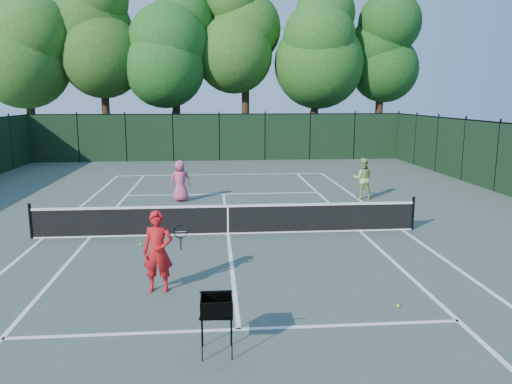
{
  "coord_description": "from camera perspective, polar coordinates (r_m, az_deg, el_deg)",
  "views": [
    {
      "loc": [
        -0.41,
        -14.75,
        4.12
      ],
      "look_at": [
        0.95,
        1.0,
        1.1
      ],
      "focal_mm": 35.0,
      "sensor_mm": 36.0,
      "label": 1
    }
  ],
  "objects": [
    {
      "name": "tree_0",
      "position": [
        38.59,
        -24.93,
        15.86
      ],
      "size": [
        6.4,
        6.4,
        13.14
      ],
      "color": "black",
      "rests_on": "ground"
    },
    {
      "name": "coach",
      "position": [
        10.88,
        -11.13,
        -6.68
      ],
      "size": [
        0.95,
        0.61,
        1.77
      ],
      "rotation": [
        0.0,
        0.0,
        -0.05
      ],
      "color": "red",
      "rests_on": "ground"
    },
    {
      "name": "tennis_net",
      "position": [
        15.2,
        -3.24,
        -3.07
      ],
      "size": [
        11.69,
        0.09,
        1.06
      ],
      "color": "black",
      "rests_on": "ground"
    },
    {
      "name": "baseline_far",
      "position": [
        26.95,
        -3.99,
        2.0
      ],
      "size": [
        10.97,
        0.1,
        0.01
      ],
      "primitive_type": "cube",
      "color": "white",
      "rests_on": "ground"
    },
    {
      "name": "tree_2",
      "position": [
        36.82,
        -9.3,
        16.3
      ],
      "size": [
        6.0,
        6.0,
        12.4
      ],
      "color": "black",
      "rests_on": "ground"
    },
    {
      "name": "service_line_near",
      "position": [
        9.32,
        -1.97,
        -15.41
      ],
      "size": [
        8.23,
        0.1,
        0.01
      ],
      "primitive_type": "cube",
      "color": "white",
      "rests_on": "ground"
    },
    {
      "name": "tree_3",
      "position": [
        37.45,
        -1.24,
        18.31
      ],
      "size": [
        7.0,
        7.0,
        14.45
      ],
      "color": "black",
      "rests_on": "ground"
    },
    {
      "name": "tree_4",
      "position": [
        37.31,
        6.87,
        16.93
      ],
      "size": [
        6.2,
        6.2,
        12.97
      ],
      "color": "black",
      "rests_on": "ground"
    },
    {
      "name": "sideline_doubles_right",
      "position": [
        16.41,
        16.36,
        -4.16
      ],
      "size": [
        0.1,
        23.77,
        0.01
      ],
      "primitive_type": "cube",
      "color": "white",
      "rests_on": "ground"
    },
    {
      "name": "sideline_doubles_left",
      "position": [
        16.13,
        -23.16,
        -4.86
      ],
      "size": [
        0.1,
        23.77,
        0.01
      ],
      "primitive_type": "cube",
      "color": "white",
      "rests_on": "ground"
    },
    {
      "name": "service_line_far",
      "position": [
        21.55,
        -3.74,
        -0.22
      ],
      "size": [
        8.23,
        0.1,
        0.01
      ],
      "primitive_type": "cube",
      "color": "white",
      "rests_on": "ground"
    },
    {
      "name": "player_pink",
      "position": [
        20.11,
        -8.64,
        1.27
      ],
      "size": [
        0.87,
        0.62,
        1.66
      ],
      "rotation": [
        0.0,
        0.0,
        3.26
      ],
      "color": "#D24A73",
      "rests_on": "ground"
    },
    {
      "name": "player_green",
      "position": [
        20.86,
        12.1,
        1.52
      ],
      "size": [
        0.91,
        0.76,
        1.68
      ],
      "rotation": [
        0.0,
        0.0,
        2.98
      ],
      "color": "#95C261",
      "rests_on": "ground"
    },
    {
      "name": "center_service_line",
      "position": [
        15.32,
        -3.22,
        -4.79
      ],
      "size": [
        0.1,
        12.8,
        0.01
      ],
      "primitive_type": "cube",
      "color": "white",
      "rests_on": "ground"
    },
    {
      "name": "ball_hopper",
      "position": [
        8.23,
        -4.55,
        -12.82
      ],
      "size": [
        0.56,
        0.56,
        0.98
      ],
      "rotation": [
        0.0,
        0.0,
        -0.09
      ],
      "color": "black",
      "rests_on": "ground"
    },
    {
      "name": "ground",
      "position": [
        15.32,
        -3.22,
        -4.8
      ],
      "size": [
        90.0,
        90.0,
        0.0
      ],
      "primitive_type": "plane",
      "color": "#414F47",
      "rests_on": "ground"
    },
    {
      "name": "fence_far",
      "position": [
        32.86,
        -4.21,
        6.21
      ],
      "size": [
        24.0,
        0.05,
        3.0
      ],
      "primitive_type": "cube",
      "color": "black",
      "rests_on": "ground"
    },
    {
      "name": "loose_ball_midcourt",
      "position": [
        14.46,
        -13.03,
        -5.88
      ],
      "size": [
        0.07,
        0.07,
        0.07
      ],
      "primitive_type": "sphere",
      "color": "#C8E62F",
      "rests_on": "ground"
    },
    {
      "name": "loose_ball_near_cart",
      "position": [
        10.56,
        15.94,
        -12.39
      ],
      "size": [
        0.07,
        0.07,
        0.07
      ],
      "primitive_type": "sphere",
      "color": "#CBD42B",
      "rests_on": "ground"
    },
    {
      "name": "tree_1",
      "position": [
        37.8,
        -17.26,
        17.29
      ],
      "size": [
        6.8,
        6.8,
        13.98
      ],
      "color": "black",
      "rests_on": "ground"
    },
    {
      "name": "sideline_singles_left",
      "position": [
        15.76,
        -18.4,
        -4.9
      ],
      "size": [
        0.1,
        23.77,
        0.01
      ],
      "primitive_type": "cube",
      "color": "white",
      "rests_on": "ground"
    },
    {
      "name": "tree_5",
      "position": [
        39.05,
        14.19,
        15.77
      ],
      "size": [
        5.8,
        5.8,
        12.23
      ],
      "color": "black",
      "rests_on": "ground"
    },
    {
      "name": "sideline_singles_right",
      "position": [
        15.97,
        11.76,
        -4.36
      ],
      "size": [
        0.1,
        23.77,
        0.01
      ],
      "primitive_type": "cube",
      "color": "white",
      "rests_on": "ground"
    }
  ]
}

